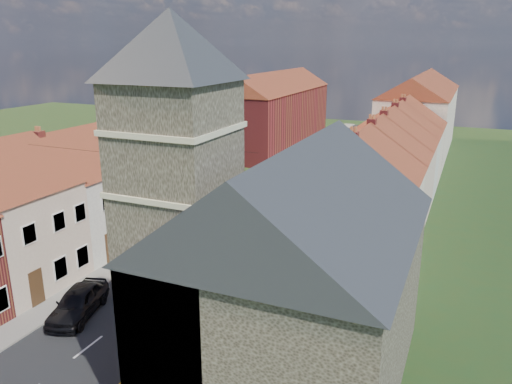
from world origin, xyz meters
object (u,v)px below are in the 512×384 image
at_px(car_distant, 330,147).
at_px(church, 280,257).
at_px(pedestrian_left, 156,237).
at_px(car_near, 78,302).
at_px(car_mid, 252,190).
at_px(lamppost, 201,179).

bearing_deg(car_distant, church, -80.78).
height_order(car_distant, pedestrian_left, pedestrian_left).
xyz_separation_m(car_near, car_distant, (0.93, 47.37, -0.26)).
xyz_separation_m(church, car_mid, (-11.96, 24.21, -5.18)).
xyz_separation_m(car_distant, pedestrian_left, (-2.19, -38.18, 0.40)).
relative_size(church, car_near, 3.28).
height_order(car_near, car_mid, car_near).
relative_size(lamppost, car_near, 1.29).
relative_size(church, car_distant, 3.98).
relative_size(lamppost, car_mid, 1.42).
relative_size(car_distant, pedestrian_left, 2.36).
bearing_deg(car_mid, pedestrian_left, -112.31).
bearing_deg(car_near, lamppost, 78.78).
bearing_deg(lamppost, car_near, -85.25).
bearing_deg(car_distant, pedestrian_left, -96.84).
distance_m(church, pedestrian_left, 17.22).
bearing_deg(car_near, pedestrian_left, 81.86).
height_order(church, car_distant, church).
xyz_separation_m(car_near, pedestrian_left, (-1.26, 9.18, 0.14)).
xyz_separation_m(lamppost, car_distant, (2.25, 31.51, -3.01)).
bearing_deg(car_distant, car_mid, -96.02).
xyz_separation_m(church, car_near, (-11.85, 0.82, -5.09)).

